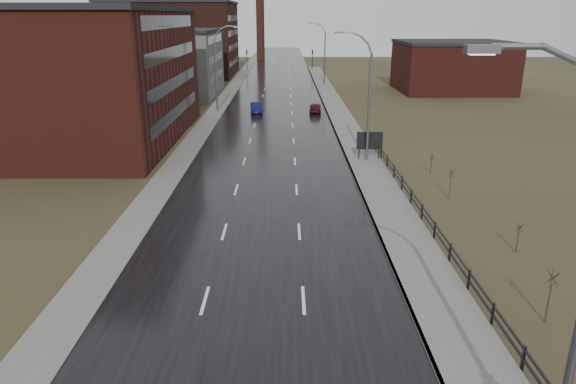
{
  "coord_description": "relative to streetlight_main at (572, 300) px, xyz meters",
  "views": [
    {
      "loc": [
        1.49,
        -8.93,
        12.62
      ],
      "look_at": [
        1.61,
        18.93,
        3.0
      ],
      "focal_mm": 32.0,
      "sensor_mm": 36.0,
      "label": 1
    }
  ],
  "objects": [
    {
      "name": "traffic_light_right",
      "position": [
        -0.47,
        118.0,
        -1.46
      ],
      "size": [
        0.58,
        2.73,
        5.3
      ],
      "color": "black",
      "rests_on": "ground"
    },
    {
      "name": "curb_right",
      "position": [
        -1.39,
        33.0,
        -5.97
      ],
      "size": [
        0.16,
        180.0,
        0.18
      ],
      "primitive_type": "cube",
      "color": "slate",
      "rests_on": "ground"
    },
    {
      "name": "streetlight_left",
      "position": [
        -16.17,
        60.0,
        -0.22
      ],
      "size": [
        3.36,
        0.28,
        11.35
      ],
      "color": "slate",
      "rests_on": "ground"
    },
    {
      "name": "streetlight_main",
      "position": [
        0.0,
        0.0,
        0.0
      ],
      "size": [
        3.91,
        0.29,
        12.11
      ],
      "color": "slate",
      "rests_on": "ground"
    },
    {
      "name": "warehouse_far",
      "position": [
        -31.47,
        106.0,
        1.7
      ],
      "size": [
        26.52,
        24.48,
        15.5
      ],
      "color": "#331611",
      "rests_on": "ground"
    },
    {
      "name": "streetlight_right_far",
      "position": [
        0.03,
        88.0,
        -0.22
      ],
      "size": [
        3.36,
        0.28,
        11.35
      ],
      "color": "slate",
      "rests_on": "ground"
    },
    {
      "name": "warehouse_near",
      "position": [
        -29.46,
        43.0,
        0.7
      ],
      "size": [
        22.44,
        28.56,
        13.5
      ],
      "color": "#471914",
      "rests_on": "ground"
    },
    {
      "name": "traffic_light_left",
      "position": [
        -16.47,
        118.0,
        -1.46
      ],
      "size": [
        0.58,
        2.73,
        5.3
      ],
      "color": "black",
      "rests_on": "ground"
    },
    {
      "name": "billboard",
      "position": [
        0.63,
        34.54,
        -4.27
      ],
      "size": [
        2.36,
        0.17,
        2.67
      ],
      "color": "black",
      "rests_on": "ground"
    },
    {
      "name": "shrub_f",
      "position": [
        5.12,
        30.09,
        -5.11
      ],
      "size": [
        0.43,
        0.45,
        1.79
      ],
      "color": "#382D23",
      "rests_on": "ground"
    },
    {
      "name": "shrub_c",
      "position": [
        4.27,
        8.25,
        -4.72
      ],
      "size": [
        0.59,
        0.63,
        2.51
      ],
      "color": "#382D23",
      "rests_on": "ground"
    },
    {
      "name": "car_far",
      "position": [
        -2.97,
        58.71,
        -5.39
      ],
      "size": [
        1.79,
        4.01,
        1.34
      ],
      "primitive_type": "imported",
      "rotation": [
        0.0,
        0.0,
        3.09
      ],
      "color": "#470B17",
      "rests_on": "ground"
    },
    {
      "name": "sidewalk_left",
      "position": [
        -16.67,
        58.0,
        -6.0
      ],
      "size": [
        2.4,
        260.0,
        0.12
      ],
      "primitive_type": "cube",
      "color": "#595651",
      "rests_on": "ground"
    },
    {
      "name": "car_near",
      "position": [
        -10.98,
        58.38,
        -5.35
      ],
      "size": [
        1.9,
        4.43,
        1.42
      ],
      "primitive_type": "imported",
      "rotation": [
        0.0,
        0.0,
        0.09
      ],
      "color": "#0C103F",
      "rests_on": "ground"
    },
    {
      "name": "smokestack",
      "position": [
        -14.47,
        148.0,
        9.44
      ],
      "size": [
        2.7,
        2.7,
        30.7
      ],
      "color": "#331611",
      "rests_on": "ground"
    },
    {
      "name": "guardrail",
      "position": [
        1.83,
        16.32,
        -5.35
      ],
      "size": [
        0.1,
        53.05,
        1.1
      ],
      "color": "black",
      "rests_on": "ground"
    },
    {
      "name": "warehouse_mid",
      "position": [
        -26.46,
        76.0,
        -0.8
      ],
      "size": [
        16.32,
        20.4,
        10.5
      ],
      "color": "slate",
      "rests_on": "ground"
    },
    {
      "name": "building_right",
      "position": [
        21.83,
        80.0,
        -1.8
      ],
      "size": [
        18.36,
        16.32,
        8.5
      ],
      "color": "#471914",
      "rests_on": "ground"
    },
    {
      "name": "streetlight_right_mid",
      "position": [
        0.03,
        34.0,
        -0.22
      ],
      "size": [
        3.36,
        0.28,
        11.35
      ],
      "color": "slate",
      "rests_on": "ground"
    },
    {
      "name": "road",
      "position": [
        -8.47,
        58.0,
        -6.03
      ],
      "size": [
        14.0,
        300.0,
        0.06
      ],
      "primitive_type": "cube",
      "color": "black",
      "rests_on": "ground"
    },
    {
      "name": "sidewalk_right",
      "position": [
        0.13,
        33.0,
        -5.97
      ],
      "size": [
        3.2,
        180.0,
        0.18
      ],
      "primitive_type": "cube",
      "color": "#595651",
      "rests_on": "ground"
    },
    {
      "name": "shrub_d",
      "position": [
        5.94,
        15.16,
        -5.12
      ],
      "size": [
        0.43,
        0.45,
        1.78
      ],
      "color": "#382D23",
      "rests_on": "ground"
    },
    {
      "name": "shrub_e",
      "position": [
        4.9,
        24.17,
        -4.87
      ],
      "size": [
        0.53,
        0.56,
        2.25
      ],
      "color": "#382D23",
      "rests_on": "ground"
    }
  ]
}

